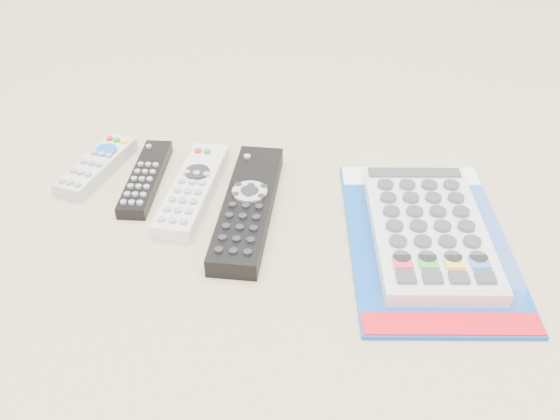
% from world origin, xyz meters
% --- Properties ---
extents(remote_small_grey, '(0.06, 0.14, 0.02)m').
position_xyz_m(remote_small_grey, '(-0.20, 0.08, 0.01)').
color(remote_small_grey, '#AAAAAC').
rests_on(remote_small_grey, ground).
extents(remote_slim_black, '(0.05, 0.16, 0.02)m').
position_xyz_m(remote_slim_black, '(-0.13, 0.06, 0.01)').
color(remote_slim_black, black).
rests_on(remote_slim_black, ground).
extents(remote_silver_dvd, '(0.05, 0.18, 0.02)m').
position_xyz_m(remote_silver_dvd, '(-0.06, 0.05, 0.01)').
color(remote_silver_dvd, silver).
rests_on(remote_silver_dvd, ground).
extents(remote_large_black, '(0.07, 0.23, 0.03)m').
position_xyz_m(remote_large_black, '(0.01, 0.03, 0.01)').
color(remote_large_black, black).
rests_on(remote_large_black, ground).
extents(jumbo_remote_packaged, '(0.22, 0.31, 0.04)m').
position_xyz_m(jumbo_remote_packaged, '(0.22, 0.02, 0.02)').
color(jumbo_remote_packaged, '#0E449F').
rests_on(jumbo_remote_packaged, ground).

